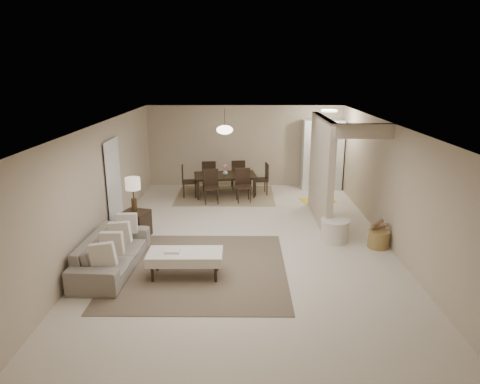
{
  "coord_description": "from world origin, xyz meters",
  "views": [
    {
      "loc": [
        -0.04,
        -8.66,
        3.56
      ],
      "look_at": [
        -0.11,
        0.04,
        1.05
      ],
      "focal_mm": 32.0,
      "sensor_mm": 36.0,
      "label": 1
    }
  ],
  "objects_px": {
    "ottoman_bench": "(185,257)",
    "wicker_basket": "(378,239)",
    "sofa": "(112,253)",
    "dining_table": "(225,185)",
    "round_pouf": "(335,231)",
    "pantry_cabinet": "(322,155)",
    "side_table": "(136,224)"
  },
  "relations": [
    {
      "from": "pantry_cabinet",
      "to": "dining_table",
      "type": "distance_m",
      "value": 3.13
    },
    {
      "from": "sofa",
      "to": "round_pouf",
      "type": "xyz_separation_m",
      "value": [
        4.36,
        1.36,
        -0.08
      ]
    },
    {
      "from": "sofa",
      "to": "round_pouf",
      "type": "relative_size",
      "value": 3.63
    },
    {
      "from": "round_pouf",
      "to": "side_table",
      "type": "bearing_deg",
      "value": 177.23
    },
    {
      "from": "sofa",
      "to": "wicker_basket",
      "type": "height_order",
      "value": "sofa"
    },
    {
      "from": "sofa",
      "to": "dining_table",
      "type": "xyz_separation_m",
      "value": [
        1.88,
        4.77,
        -0.01
      ]
    },
    {
      "from": "dining_table",
      "to": "side_table",
      "type": "bearing_deg",
      "value": -127.28
    },
    {
      "from": "ottoman_bench",
      "to": "dining_table",
      "type": "distance_m",
      "value": 5.1
    },
    {
      "from": "side_table",
      "to": "dining_table",
      "type": "xyz_separation_m",
      "value": [
        1.83,
        3.2,
        0.02
      ]
    },
    {
      "from": "sofa",
      "to": "wicker_basket",
      "type": "xyz_separation_m",
      "value": [
        5.2,
        1.03,
        -0.14
      ]
    },
    {
      "from": "ottoman_bench",
      "to": "side_table",
      "type": "relative_size",
      "value": 2.28
    },
    {
      "from": "pantry_cabinet",
      "to": "ottoman_bench",
      "type": "bearing_deg",
      "value": -120.01
    },
    {
      "from": "side_table",
      "to": "wicker_basket",
      "type": "relative_size",
      "value": 1.37
    },
    {
      "from": "sofa",
      "to": "ottoman_bench",
      "type": "xyz_separation_m",
      "value": [
        1.39,
        -0.3,
        0.06
      ]
    },
    {
      "from": "sofa",
      "to": "pantry_cabinet",
      "type": "bearing_deg",
      "value": -38.01
    },
    {
      "from": "sofa",
      "to": "wicker_basket",
      "type": "bearing_deg",
      "value": -76.27
    },
    {
      "from": "pantry_cabinet",
      "to": "wicker_basket",
      "type": "height_order",
      "value": "pantry_cabinet"
    },
    {
      "from": "ottoman_bench",
      "to": "wicker_basket",
      "type": "height_order",
      "value": "ottoman_bench"
    },
    {
      "from": "ottoman_bench",
      "to": "round_pouf",
      "type": "height_order",
      "value": "ottoman_bench"
    },
    {
      "from": "round_pouf",
      "to": "pantry_cabinet",
      "type": "bearing_deg",
      "value": 84.11
    },
    {
      "from": "wicker_basket",
      "to": "dining_table",
      "type": "distance_m",
      "value": 5.0
    },
    {
      "from": "wicker_basket",
      "to": "dining_table",
      "type": "bearing_deg",
      "value": 131.56
    },
    {
      "from": "side_table",
      "to": "sofa",
      "type": "bearing_deg",
      "value": -91.82
    },
    {
      "from": "wicker_basket",
      "to": "dining_table",
      "type": "xyz_separation_m",
      "value": [
        -3.32,
        3.74,
        0.13
      ]
    },
    {
      "from": "dining_table",
      "to": "pantry_cabinet",
      "type": "bearing_deg",
      "value": 8.55
    },
    {
      "from": "pantry_cabinet",
      "to": "dining_table",
      "type": "bearing_deg",
      "value": -163.95
    },
    {
      "from": "pantry_cabinet",
      "to": "wicker_basket",
      "type": "distance_m",
      "value": 4.68
    },
    {
      "from": "pantry_cabinet",
      "to": "round_pouf",
      "type": "xyz_separation_m",
      "value": [
        -0.44,
        -4.25,
        -0.82
      ]
    },
    {
      "from": "pantry_cabinet",
      "to": "dining_table",
      "type": "relative_size",
      "value": 1.19
    },
    {
      "from": "pantry_cabinet",
      "to": "sofa",
      "type": "xyz_separation_m",
      "value": [
        -4.8,
        -5.61,
        -0.73
      ]
    },
    {
      "from": "side_table",
      "to": "round_pouf",
      "type": "distance_m",
      "value": 4.32
    },
    {
      "from": "ottoman_bench",
      "to": "pantry_cabinet",
      "type": "bearing_deg",
      "value": 59.18
    }
  ]
}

